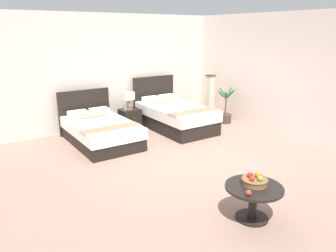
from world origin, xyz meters
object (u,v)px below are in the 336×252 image
(table_lamp, at_px, (129,98))
(potted_palm, at_px, (225,114))
(bed_near_window, at_px, (100,131))
(fruit_bowl, at_px, (255,181))
(floor_lamp_corner, at_px, (210,96))
(bed_near_corner, at_px, (174,116))
(loose_apple, at_px, (249,193))
(coffee_table, at_px, (253,195))
(nightstand, at_px, (130,119))
(vase, at_px, (125,107))

(table_lamp, bearing_deg, potted_palm, -21.94)
(bed_near_window, height_order, fruit_bowl, bed_near_window)
(fruit_bowl, relative_size, floor_lamp_corner, 0.28)
(table_lamp, bearing_deg, floor_lamp_corner, -5.53)
(bed_near_corner, xyz_separation_m, loose_apple, (-1.81, -4.21, 0.18))
(bed_near_corner, bearing_deg, floor_lamp_corner, 14.48)
(table_lamp, bearing_deg, coffee_table, -97.25)
(nightstand, height_order, loose_apple, loose_apple)
(vase, bearing_deg, potted_palm, -19.61)
(potted_palm, bearing_deg, fruit_bowl, -128.89)
(bed_near_corner, distance_m, fruit_bowl, 4.32)
(nightstand, distance_m, fruit_bowl, 4.70)
(floor_lamp_corner, height_order, potted_palm, floor_lamp_corner)
(bed_near_corner, distance_m, table_lamp, 1.24)
(bed_near_window, distance_m, fruit_bowl, 4.08)
(bed_near_window, bearing_deg, nightstand, 29.71)
(vase, distance_m, coffee_table, 4.68)
(bed_near_window, bearing_deg, floor_lamp_corner, 6.27)
(bed_near_window, xyz_separation_m, loose_apple, (0.22, -4.21, 0.23))
(bed_near_corner, height_order, potted_palm, bed_near_corner)
(coffee_table, xyz_separation_m, floor_lamp_corner, (3.09, 4.47, 0.26))
(table_lamp, bearing_deg, loose_apple, -99.98)
(fruit_bowl, xyz_separation_m, loose_apple, (-0.29, -0.17, -0.02))
(floor_lamp_corner, xyz_separation_m, potted_palm, (-0.07, -0.74, -0.35))
(bed_near_corner, distance_m, loose_apple, 4.58)
(bed_near_window, distance_m, loose_apple, 4.22)
(bed_near_window, bearing_deg, vase, 31.72)
(potted_palm, bearing_deg, vase, 160.39)
(loose_apple, bearing_deg, nightstand, 79.98)
(fruit_bowl, distance_m, floor_lamp_corner, 5.39)
(bed_near_corner, height_order, nightstand, bed_near_corner)
(bed_near_window, height_order, coffee_table, bed_near_window)
(fruit_bowl, height_order, floor_lamp_corner, floor_lamp_corner)
(bed_near_window, bearing_deg, fruit_bowl, -82.72)
(bed_near_window, relative_size, floor_lamp_corner, 1.67)
(table_lamp, relative_size, loose_apple, 5.80)
(loose_apple, xyz_separation_m, potted_palm, (3.28, 3.87, -0.26))
(nightstand, relative_size, vase, 3.03)
(bed_near_window, bearing_deg, coffee_table, -83.35)
(coffee_table, height_order, loose_apple, loose_apple)
(coffee_table, height_order, floor_lamp_corner, floor_lamp_corner)
(bed_near_corner, relative_size, floor_lamp_corner, 1.78)
(coffee_table, relative_size, potted_palm, 0.77)
(bed_near_corner, bearing_deg, coffee_table, -110.91)
(vase, bearing_deg, nightstand, 15.19)
(vase, relative_size, floor_lamp_corner, 0.14)
(coffee_table, bearing_deg, table_lamp, 82.75)
(nightstand, bearing_deg, loose_apple, -100.02)
(bed_near_corner, bearing_deg, potted_palm, -12.98)
(coffee_table, distance_m, potted_palm, 4.81)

